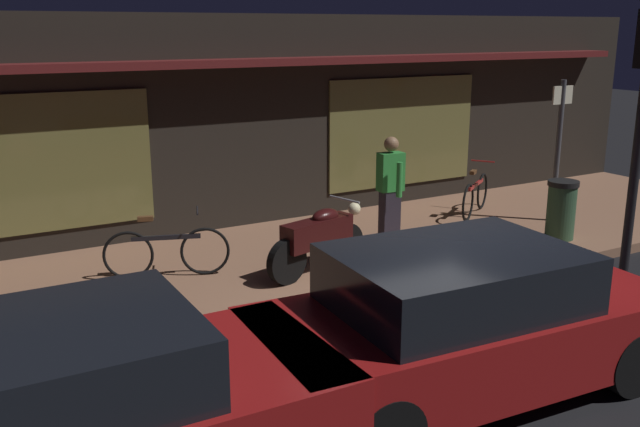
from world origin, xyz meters
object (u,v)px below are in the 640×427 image
Objects in this scene: bicycle_parked at (475,195)px; trash_bin at (561,209)px; bicycle_extra at (167,251)px; person_bystander at (390,189)px; parked_car_across at (462,322)px; motorcycle at (319,238)px; parked_car_far at (57,421)px; sign_post at (559,142)px.

trash_bin is (0.18, -1.76, 0.11)m from bicycle_parked.
trash_bin is (5.94, -1.36, 0.11)m from bicycle_extra.
bicycle_parked is 1.78m from trash_bin.
bicycle_extra is at bearing 175.09° from person_bystander.
parked_car_across is at bearing -148.27° from trash_bin.
motorcycle is 1.80× the size of trash_bin.
motorcycle reaches higher than trash_bin.
person_bystander reaches higher than trash_bin.
person_bystander is (-2.36, -0.70, 0.52)m from bicycle_parked.
bicycle_extra is (-5.76, -0.40, 0.00)m from bicycle_parked.
bicycle_extra is at bearing 154.22° from motorcycle.
motorcycle reaches higher than bicycle_parked.
parked_car_across is (-1.86, -3.78, -0.32)m from person_bystander.
parked_car_far reaches higher than trash_bin.
sign_post is at bearing 47.75° from trash_bin.
parked_car_across reaches higher than motorcycle.
person_bystander is 0.41× the size of parked_car_far.
parked_car_far is at bearing -158.59° from sign_post.
sign_post is (6.68, -0.55, 1.00)m from bicycle_extra.
sign_post is 1.42m from trash_bin.
bicycle_parked is at bearing 4.00° from bicycle_extra.
parked_car_across is at bearing -116.16° from person_bystander.
trash_bin is 0.22× the size of parked_car_across.
motorcycle is 3.20m from parked_car_across.
sign_post reaches higher than bicycle_extra.
bicycle_extra is at bearing -176.00° from bicycle_parked.
motorcycle is 0.70× the size of sign_post.
person_bystander is at bearing -4.91° from bicycle_extra.
motorcycle is 1.06× the size of bicycle_extra.
parked_car_far and parked_car_across have the same top height.
sign_post is 0.58× the size of parked_car_far.
person_bystander is at bearing 157.11° from trash_bin.
bicycle_extra is (-1.83, 0.88, -0.14)m from motorcycle.
sign_post is (0.92, -0.95, 1.00)m from bicycle_parked.
trash_bin is at bearing -22.89° from person_bystander.
motorcycle is 0.41× the size of parked_car_far.
parked_car_across is at bearing -133.26° from bicycle_parked.
sign_post reaches higher than parked_car_far.
parked_car_across reaches higher than trash_bin.
bicycle_parked is 8.99m from parked_car_far.
bicycle_parked is at bearing 16.45° from person_bystander.
person_bystander is at bearing 175.58° from sign_post.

